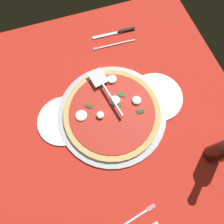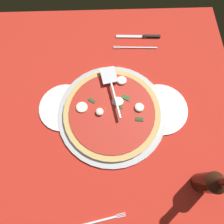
{
  "view_description": "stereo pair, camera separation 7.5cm",
  "coord_description": "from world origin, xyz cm",
  "px_view_note": "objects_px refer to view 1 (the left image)",
  "views": [
    {
      "loc": [
        6.53,
        26.14,
        72.8
      ],
      "look_at": [
        -1.7,
        1.3,
        2.12
      ],
      "focal_mm": 31.22,
      "sensor_mm": 36.0,
      "label": 1
    },
    {
      "loc": [
        -0.88,
        27.46,
        72.8
      ],
      "look_at": [
        -1.7,
        1.3,
        2.12
      ],
      "focal_mm": 31.22,
      "sensor_mm": 36.0,
      "label": 2
    }
  ],
  "objects_px": {
    "place_setting_near": "(116,39)",
    "pizza_server": "(105,89)",
    "dinner_plate_right": "(63,120)",
    "beer_bottle": "(224,151)",
    "dinner_plate_left": "(155,96)",
    "pizza": "(112,112)"
  },
  "relations": [
    {
      "from": "place_setting_near",
      "to": "pizza_server",
      "type": "bearing_deg",
      "value": 65.43
    },
    {
      "from": "dinner_plate_right",
      "to": "beer_bottle",
      "type": "relative_size",
      "value": 0.88
    },
    {
      "from": "pizza_server",
      "to": "beer_bottle",
      "type": "height_order",
      "value": "beer_bottle"
    },
    {
      "from": "dinner_plate_right",
      "to": "place_setting_near",
      "type": "height_order",
      "value": "place_setting_near"
    },
    {
      "from": "dinner_plate_left",
      "to": "beer_bottle",
      "type": "relative_size",
      "value": 0.94
    },
    {
      "from": "dinner_plate_right",
      "to": "place_setting_near",
      "type": "bearing_deg",
      "value": -135.86
    },
    {
      "from": "pizza_server",
      "to": "place_setting_near",
      "type": "relative_size",
      "value": 1.06
    },
    {
      "from": "pizza",
      "to": "pizza_server",
      "type": "distance_m",
      "value": 0.09
    },
    {
      "from": "pizza_server",
      "to": "place_setting_near",
      "type": "xyz_separation_m",
      "value": [
        -0.13,
        -0.25,
        -0.04
      ]
    },
    {
      "from": "dinner_plate_right",
      "to": "dinner_plate_left",
      "type": "bearing_deg",
      "value": 177.52
    },
    {
      "from": "dinner_plate_right",
      "to": "pizza",
      "type": "xyz_separation_m",
      "value": [
        -0.19,
        0.03,
        0.01
      ]
    },
    {
      "from": "pizza",
      "to": "beer_bottle",
      "type": "relative_size",
      "value": 1.65
    },
    {
      "from": "dinner_plate_left",
      "to": "place_setting_near",
      "type": "height_order",
      "value": "place_setting_near"
    },
    {
      "from": "pizza",
      "to": "place_setting_near",
      "type": "height_order",
      "value": "pizza"
    },
    {
      "from": "dinner_plate_left",
      "to": "place_setting_near",
      "type": "distance_m",
      "value": 0.33
    },
    {
      "from": "place_setting_near",
      "to": "pizza",
      "type": "bearing_deg",
      "value": 71.47
    },
    {
      "from": "place_setting_near",
      "to": "dinner_plate_left",
      "type": "bearing_deg",
      "value": 102.94
    },
    {
      "from": "dinner_plate_left",
      "to": "place_setting_near",
      "type": "relative_size",
      "value": 0.99
    },
    {
      "from": "dinner_plate_right",
      "to": "pizza",
      "type": "relative_size",
      "value": 0.53
    },
    {
      "from": "pizza",
      "to": "pizza_server",
      "type": "xyz_separation_m",
      "value": [
        -0.0,
        -0.09,
        0.02
      ]
    },
    {
      "from": "place_setting_near",
      "to": "beer_bottle",
      "type": "distance_m",
      "value": 0.64
    },
    {
      "from": "beer_bottle",
      "to": "dinner_plate_left",
      "type": "bearing_deg",
      "value": -69.35
    }
  ]
}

